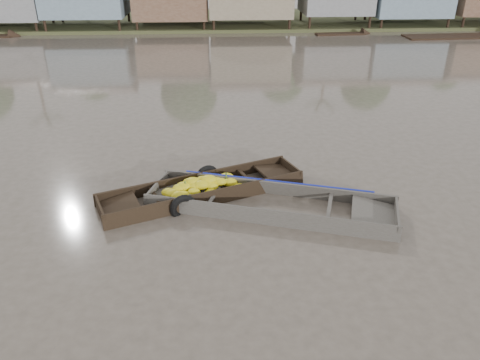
{
  "coord_description": "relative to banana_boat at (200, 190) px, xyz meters",
  "views": [
    {
      "loc": [
        -0.36,
        -10.55,
        6.66
      ],
      "look_at": [
        0.22,
        0.7,
        0.8
      ],
      "focal_mm": 35.0,
      "sensor_mm": 36.0,
      "label": 1
    }
  ],
  "objects": [
    {
      "name": "ground",
      "position": [
        0.9,
        -1.31,
        -0.18
      ],
      "size": [
        120.0,
        120.0,
        0.0
      ],
      "primitive_type": "plane",
      "color": "#50483D",
      "rests_on": "ground"
    },
    {
      "name": "distant_boats",
      "position": [
        14.57,
        21.41,
        -0.23
      ],
      "size": [
        47.48,
        14.87,
        0.35
      ],
      "color": "black",
      "rests_on": "ground"
    },
    {
      "name": "viewer_boat",
      "position": [
        1.97,
        -0.79,
        -0.13
      ],
      "size": [
        7.02,
        3.66,
        0.55
      ],
      "rotation": [
        0.0,
        0.0,
        -0.29
      ],
      "color": "#3C3833",
      "rests_on": "ground"
    },
    {
      "name": "banana_boat",
      "position": [
        0.0,
        0.0,
        0.0
      ],
      "size": [
        6.06,
        3.58,
        0.83
      ],
      "rotation": [
        0.0,
        0.0,
        0.39
      ],
      "color": "black",
      "rests_on": "ground"
    }
  ]
}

